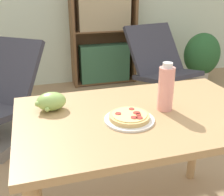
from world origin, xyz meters
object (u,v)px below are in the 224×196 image
Objects in this scene: grape_bunch at (51,101)px; potted_plant_floor at (202,56)px; lounge_chair_far at (161,78)px; drink_bottle at (166,88)px; pizza_on_plate at (129,118)px; bookshelf at (104,35)px.

grape_bunch reaches higher than potted_plant_floor.
lounge_chair_far is 0.89m from potted_plant_floor.
drink_bottle reaches higher than grape_bunch.
drink_bottle is at bearing 18.04° from pizza_on_plate.
bookshelf is (-0.48, 0.86, 0.39)m from lounge_chair_far.
potted_plant_floor is at bearing 13.14° from lounge_chair_far.
drink_bottle is at bearing -98.19° from bookshelf.
bookshelf reaches higher than lounge_chair_far.
lounge_chair_far is (1.40, 1.56, -0.51)m from grape_bunch.
drink_bottle is 0.16× the size of bookshelf.
drink_bottle is 0.34× the size of potted_plant_floor.
lounge_chair_far is (0.85, 1.72, -0.58)m from drink_bottle.
lounge_chair_far is at bearing 63.76° from drink_bottle.
drink_bottle is 2.72m from potted_plant_floor.
pizza_on_plate is 0.32× the size of potted_plant_floor.
drink_bottle is (0.55, -0.16, 0.07)m from grape_bunch.
pizza_on_plate is 1.52× the size of grape_bunch.
potted_plant_floor is at bearing 41.81° from grape_bunch.
lounge_chair_far is 1.23× the size of potted_plant_floor.
bookshelf is 1.38m from potted_plant_floor.
lounge_chair_far reaches higher than grape_bunch.
lounge_chair_far is 1.06m from bookshelf.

